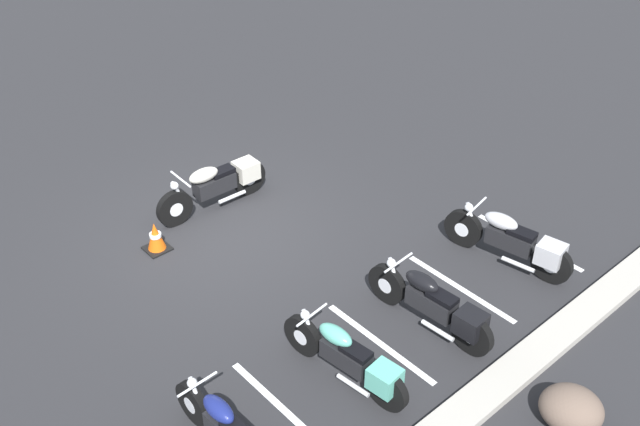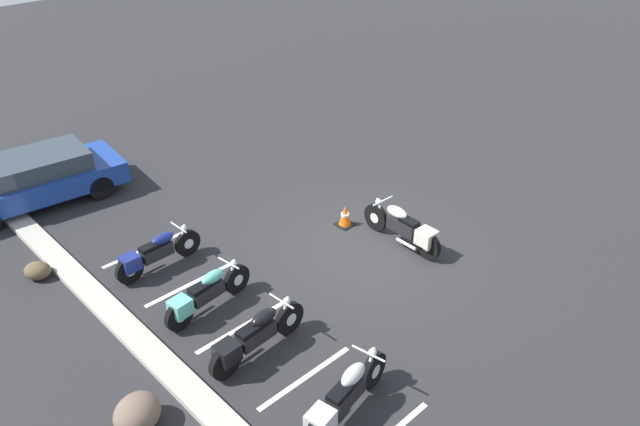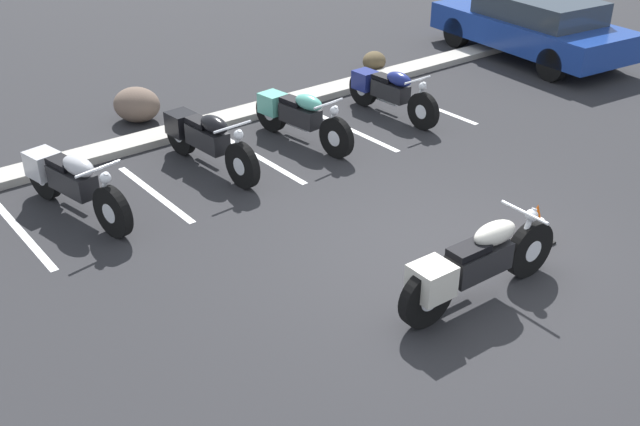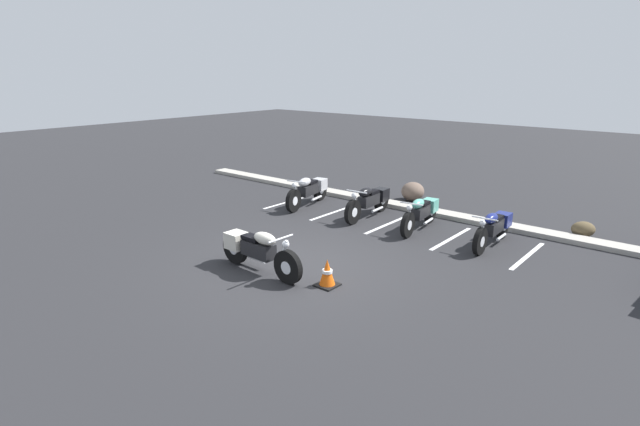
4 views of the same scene
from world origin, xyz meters
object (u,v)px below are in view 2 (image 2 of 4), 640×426
parked_bike_2 (204,294)px  parked_bike_3 (154,253)px  parked_bike_0 (343,398)px  landscape_rock_1 (137,413)px  motorcycle_cream_featured (405,228)px  traffic_cone (345,216)px  car_blue (35,178)px  landscape_rock_0 (38,271)px  parked_bike_1 (254,337)px

parked_bike_2 → parked_bike_3: parked_bike_2 is taller
parked_bike_0 → landscape_rock_1: bearing=128.7°
motorcycle_cream_featured → landscape_rock_1: 7.04m
parked_bike_0 → traffic_cone: size_ratio=4.19×
motorcycle_cream_featured → parked_bike_0: (-2.55, 4.56, -0.00)m
traffic_cone → car_blue: bearing=38.3°
car_blue → landscape_rock_1: 8.35m
landscape_rock_0 → landscape_rock_1: size_ratio=0.70×
parked_bike_3 → traffic_cone: size_ratio=3.91×
parked_bike_0 → parked_bike_3: size_ratio=1.07×
parked_bike_0 → car_blue: bearing=83.2°
parked_bike_2 → car_blue: size_ratio=0.47×
motorcycle_cream_featured → parked_bike_2: size_ratio=1.06×
motorcycle_cream_featured → car_blue: car_blue is taller
parked_bike_2 → landscape_rock_0: 3.90m
parked_bike_0 → parked_bike_2: (3.72, 0.09, -0.03)m
motorcycle_cream_featured → parked_bike_1: motorcycle_cream_featured is taller
parked_bike_2 → landscape_rock_1: size_ratio=2.62×
parked_bike_0 → parked_bike_2: 3.72m
parked_bike_2 → landscape_rock_0: bearing=113.6°
parked_bike_3 → traffic_cone: 4.53m
parked_bike_1 → parked_bike_2: parked_bike_1 is taller
car_blue → landscape_rock_1: car_blue is taller
motorcycle_cream_featured → parked_bike_3: bearing=58.4°
parked_bike_3 → car_blue: (4.66, 0.62, 0.25)m
car_blue → traffic_cone: car_blue is taller
motorcycle_cream_featured → landscape_rock_0: size_ratio=4.00×
parked_bike_2 → landscape_rock_0: size_ratio=3.76×
parked_bike_2 → parked_bike_3: size_ratio=1.02×
car_blue → motorcycle_cream_featured: bearing=130.3°
traffic_cone → parked_bike_3: bearing=70.3°
motorcycle_cream_featured → parked_bike_2: motorcycle_cream_featured is taller
parked_bike_0 → landscape_rock_1: 3.26m
motorcycle_cream_featured → landscape_rock_1: bearing=95.4°
motorcycle_cream_featured → landscape_rock_1: size_ratio=2.78×
motorcycle_cream_featured → traffic_cone: bearing=15.2°
parked_bike_2 → traffic_cone: bearing=-1.4°
parked_bike_2 → parked_bike_3: bearing=82.9°
parked_bike_1 → traffic_cone: (2.00, -4.35, -0.22)m
parked_bike_3 → landscape_rock_1: size_ratio=2.56×
car_blue → parked_bike_1: bearing=99.8°
parked_bike_2 → traffic_cone: size_ratio=3.99×
motorcycle_cream_featured → parked_bike_3: (3.07, 4.63, -0.04)m
parked_bike_0 → car_blue: 10.30m
motorcycle_cream_featured → parked_bike_0: size_ratio=1.01×
motorcycle_cream_featured → landscape_rock_1: motorcycle_cream_featured is taller
parked_bike_2 → car_blue: 6.59m
landscape_rock_0 → landscape_rock_1: landscape_rock_1 is taller
parked_bike_0 → parked_bike_1: size_ratio=1.00×
parked_bike_0 → traffic_cone: 5.86m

